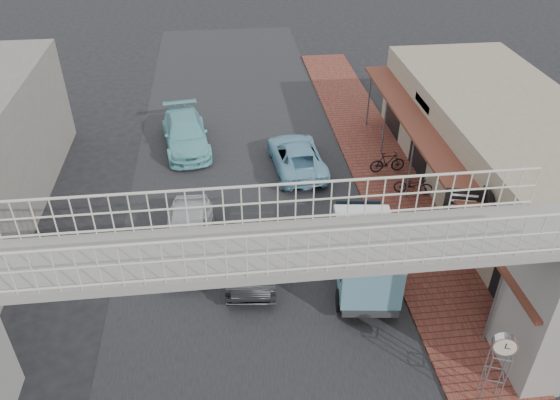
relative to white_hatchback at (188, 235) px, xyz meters
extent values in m
plane|color=black|center=(2.32, -2.48, -0.77)|extent=(120.00, 120.00, 0.00)
cube|color=black|center=(2.32, -2.48, -0.77)|extent=(10.00, 60.00, 0.01)
cube|color=brown|center=(8.82, 0.52, -0.72)|extent=(3.00, 40.00, 0.10)
cube|color=gray|center=(13.32, 1.52, 1.23)|extent=(6.00, 18.00, 4.00)
cube|color=brown|center=(10.02, 1.52, 2.13)|extent=(1.80, 18.00, 0.12)
cube|color=silver|center=(10.37, 5.02, 2.53)|extent=(0.08, 2.60, 0.90)
cube|color=#B21914|center=(10.37, -1.48, 2.53)|extent=(0.08, 2.20, 0.80)
cube|color=gray|center=(9.92, -6.48, 1.73)|extent=(1.20, 2.40, 5.00)
cube|color=gray|center=(2.32, -6.48, 4.35)|extent=(14.00, 2.00, 0.24)
cube|color=beige|center=(2.32, -5.53, 5.02)|extent=(14.00, 0.08, 1.10)
cube|color=beige|center=(2.32, -7.43, 5.02)|extent=(14.00, 0.08, 1.10)
imported|color=silver|center=(0.00, 0.00, 0.00)|extent=(2.02, 4.60, 1.54)
imported|color=black|center=(2.32, -1.02, 0.02)|extent=(2.11, 4.92, 1.58)
imported|color=#76B2CD|center=(4.87, 5.60, -0.11)|extent=(2.53, 4.92, 1.33)
imported|color=#78C8D0|center=(-0.33, 8.30, -0.03)|extent=(2.75, 5.36, 1.49)
cylinder|color=black|center=(5.43, -0.58, -0.37)|extent=(0.37, 0.82, 0.79)
cylinder|color=black|center=(7.18, -0.80, -0.37)|extent=(0.37, 0.82, 0.79)
cylinder|color=black|center=(5.05, -3.63, -0.37)|extent=(0.37, 0.82, 0.79)
cylinder|color=black|center=(6.81, -3.84, -0.37)|extent=(0.37, 0.82, 0.79)
cube|color=#669EB1|center=(6.08, -2.55, 0.57)|extent=(2.36, 3.84, 1.53)
cube|color=#669EB1|center=(6.33, -0.47, 0.31)|extent=(1.95, 1.24, 1.02)
cube|color=black|center=(6.08, -2.55, 0.99)|extent=(2.32, 3.17, 0.57)
cube|color=silver|center=(6.08, -2.55, 1.36)|extent=(2.38, 3.85, 0.07)
imported|color=black|center=(9.58, 2.74, -0.23)|extent=(1.76, 1.03, 0.87)
imported|color=black|center=(8.96, 4.67, -0.17)|extent=(1.67, 0.54, 0.99)
cylinder|color=#59595B|center=(8.24, -7.28, 0.30)|extent=(0.04, 0.04, 1.94)
cylinder|color=#59595B|center=(8.67, -7.44, 0.30)|extent=(0.04, 0.04, 1.94)
cylinder|color=#59595B|center=(8.08, -7.72, 0.30)|extent=(0.04, 0.04, 1.94)
cylinder|color=#59595B|center=(8.51, -7.88, 0.30)|extent=(0.04, 0.04, 1.94)
cylinder|color=silver|center=(8.38, -7.58, 1.60)|extent=(0.67, 0.43, 0.63)
cylinder|color=beige|center=(8.34, -7.69, 1.60)|extent=(0.53, 0.21, 0.56)
cylinder|color=beige|center=(8.42, -7.47, 1.60)|extent=(0.53, 0.21, 0.56)
cylinder|color=#59595B|center=(9.49, -1.96, 0.95)|extent=(0.11, 0.11, 3.24)
cube|color=black|center=(9.48, -1.99, 2.12)|extent=(1.31, 0.40, 1.00)
cone|color=black|center=(10.40, -2.23, 2.12)|extent=(0.96, 1.36, 1.23)
cube|color=white|center=(9.42, -2.01, 2.06)|extent=(0.87, 0.23, 0.67)
camera|label=1|loc=(1.57, -16.30, 12.54)|focal=35.00mm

